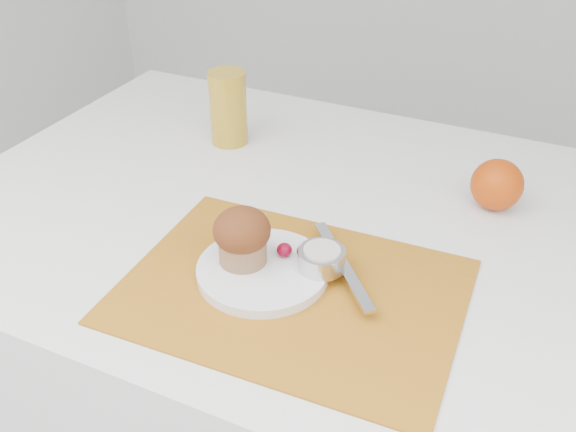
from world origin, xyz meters
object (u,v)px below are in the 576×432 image
at_px(table, 316,382).
at_px(orange, 497,185).
at_px(plate, 263,270).
at_px(juice_glass, 228,108).
at_px(muffin, 242,236).

xyz_separation_m(table, orange, (0.23, 0.14, 0.42)).
relative_size(table, orange, 14.98).
relative_size(table, plate, 6.79).
relative_size(plate, juice_glass, 1.31).
height_order(table, plate, plate).
xyz_separation_m(table, plate, (-0.01, -0.17, 0.39)).
xyz_separation_m(orange, juice_glass, (-0.48, 0.02, 0.03)).
height_order(orange, juice_glass, juice_glass).
bearing_deg(orange, plate, -128.84).
distance_m(table, plate, 0.42).
bearing_deg(juice_glass, muffin, -57.97).
height_order(table, juice_glass, juice_glass).
xyz_separation_m(table, muffin, (-0.04, -0.17, 0.43)).
distance_m(orange, juice_glass, 0.49).
xyz_separation_m(orange, muffin, (-0.28, -0.31, 0.02)).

